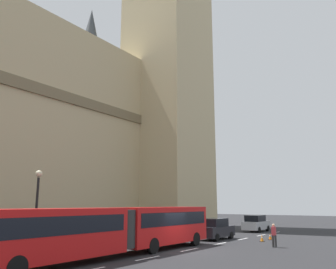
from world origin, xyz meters
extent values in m
plane|color=#262628|center=(0.00, 0.00, 0.00)|extent=(160.00, 160.00, 0.00)
cube|color=silver|center=(-3.99, 0.00, 0.01)|extent=(2.20, 0.16, 0.01)
cube|color=silver|center=(0.61, 0.00, 0.01)|extent=(2.20, 0.16, 0.01)
cube|color=silver|center=(5.21, 0.00, 0.01)|extent=(2.20, 0.16, 0.01)
cube|color=silver|center=(9.81, 0.00, 0.01)|extent=(2.20, 0.16, 0.01)
cube|color=silver|center=(14.41, 0.00, 0.01)|extent=(2.20, 0.16, 0.01)
cube|color=silver|center=(19.01, 0.00, 0.01)|extent=(2.20, 0.16, 0.01)
cube|color=#C6B284|center=(20.48, 16.00, 27.93)|extent=(10.46, 10.46, 55.86)
cone|color=#383D42|center=(8.21, 20.00, 26.45)|extent=(2.40, 2.40, 5.52)
cube|color=red|center=(0.15, 2.00, 1.65)|extent=(8.52, 2.50, 2.50)
cube|color=black|center=(0.15, 2.00, 2.10)|extent=(7.84, 2.54, 0.90)
cube|color=red|center=(-9.27, 2.00, 1.65)|extent=(8.52, 2.50, 2.50)
cube|color=black|center=(-9.27, 2.00, 2.10)|extent=(7.84, 2.54, 0.90)
cylinder|color=#2D2D2D|center=(-4.56, 2.00, 1.65)|extent=(2.38, 2.38, 2.25)
cylinder|color=black|center=(2.88, 0.88, 0.50)|extent=(1.00, 0.30, 1.00)
cylinder|color=black|center=(-2.40, 0.88, 0.50)|extent=(1.00, 0.30, 1.00)
cylinder|color=black|center=(-11.82, 0.88, 0.50)|extent=(1.00, 0.30, 1.00)
cube|color=black|center=(8.03, 1.84, 0.70)|extent=(4.40, 1.80, 0.90)
cube|color=black|center=(7.83, 1.84, 1.50)|extent=(2.46, 1.66, 0.70)
cylinder|color=black|center=(9.43, 1.03, 0.32)|extent=(0.64, 0.30, 0.64)
cylinder|color=black|center=(6.62, 1.03, 0.32)|extent=(0.64, 0.30, 0.64)
cube|color=#B7B7BC|center=(18.80, 2.22, 0.70)|extent=(4.40, 1.80, 0.90)
cube|color=black|center=(18.60, 2.22, 1.50)|extent=(2.46, 1.66, 0.70)
cylinder|color=black|center=(20.21, 1.41, 0.32)|extent=(0.64, 0.30, 0.64)
cylinder|color=black|center=(17.40, 1.41, 0.32)|extent=(0.64, 0.30, 0.64)
cube|color=black|center=(8.73, -2.19, 0.01)|extent=(0.36, 0.36, 0.03)
cone|color=orange|center=(8.73, -2.19, 0.31)|extent=(0.28, 0.28, 0.55)
cylinder|color=white|center=(8.73, -2.19, 0.33)|extent=(0.17, 0.17, 0.08)
cube|color=black|center=(10.67, -2.24, 0.01)|extent=(0.36, 0.36, 0.03)
cone|color=orange|center=(10.67, -2.24, 0.31)|extent=(0.28, 0.28, 0.55)
cylinder|color=white|center=(10.67, -2.24, 0.33)|extent=(0.17, 0.17, 0.08)
cylinder|color=black|center=(-7.25, 6.50, 0.15)|extent=(0.32, 0.32, 0.30)
cylinder|color=black|center=(-7.25, 6.50, 2.40)|extent=(0.16, 0.16, 4.80)
sphere|color=beige|center=(-7.25, 6.50, 5.05)|extent=(0.44, 0.44, 0.44)
cylinder|color=#333333|center=(5.41, -4.28, 0.43)|extent=(0.16, 0.16, 0.86)
cylinder|color=#333333|center=(5.41, -4.48, 0.43)|extent=(0.16, 0.16, 0.86)
cube|color=#BF383F|center=(5.41, -4.38, 1.16)|extent=(0.41, 0.25, 0.60)
sphere|color=tan|center=(5.41, -4.38, 1.58)|extent=(0.22, 0.22, 0.22)
camera|label=1|loc=(-20.61, -13.26, 3.13)|focal=36.80mm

